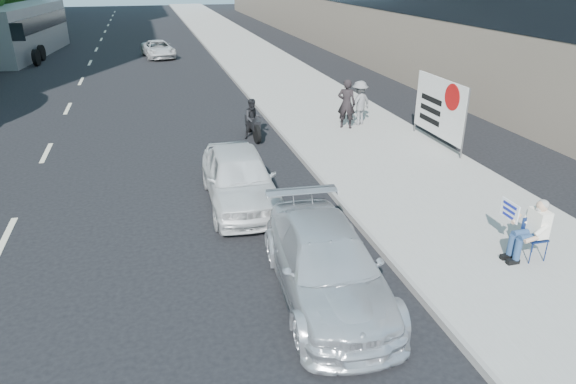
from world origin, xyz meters
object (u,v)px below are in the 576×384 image
object	(u,v)px
jogger	(359,103)
pedestrian_woman	(346,104)
protest_banner	(439,107)
motorcycle	(253,121)
parked_sedan	(327,264)
bus	(24,31)
seated_protester	(531,227)
white_sedan_near	(239,178)
white_sedan_far	(158,49)

from	to	relation	value
jogger	pedestrian_woman	distance (m)	0.70
protest_banner	motorcycle	world-z (taller)	protest_banner
pedestrian_woman	parked_sedan	distance (m)	10.52
jogger	bus	distance (m)	27.06
seated_protester	protest_banner	xyz separation A→B (m)	(2.06, 7.16, 0.53)
jogger	motorcycle	xyz separation A→B (m)	(-4.10, -0.15, -0.34)
jogger	protest_banner	bearing A→B (deg)	95.02
white_sedan_near	white_sedan_far	bearing A→B (deg)	93.81
jogger	white_sedan_far	bearing A→B (deg)	-95.21
seated_protester	jogger	bearing A→B (deg)	87.53
parked_sedan	white_sedan_far	xyz separation A→B (m)	(-1.95, 29.02, -0.10)
motorcycle	parked_sedan	bearing A→B (deg)	-98.56
parked_sedan	white_sedan_near	bearing A→B (deg)	104.37
pedestrian_woman	protest_banner	bearing A→B (deg)	162.59
pedestrian_woman	parked_sedan	bearing A→B (deg)	98.41
seated_protester	bus	xyz separation A→B (m)	(-14.93, 32.30, 0.76)
parked_sedan	white_sedan_far	bearing A→B (deg)	97.76
white_sedan_near	protest_banner	bearing A→B (deg)	21.53
motorcycle	protest_banner	bearing A→B (deg)	-30.19
protest_banner	white_sedan_near	distance (m)	7.69
white_sedan_far	motorcycle	bearing A→B (deg)	-90.20
protest_banner	white_sedan_near	bearing A→B (deg)	-159.65
protest_banner	motorcycle	bearing A→B (deg)	154.65
parked_sedan	white_sedan_near	distance (m)	4.51
jogger	motorcycle	bearing A→B (deg)	-22.41
jogger	protest_banner	world-z (taller)	protest_banner
white_sedan_far	protest_banner	bearing A→B (deg)	-77.11
jogger	parked_sedan	distance (m)	11.03
protest_banner	bus	bearing A→B (deg)	124.04
seated_protester	white_sedan_near	bearing A→B (deg)	138.73
motorcycle	bus	bearing A→B (deg)	111.81
seated_protester	white_sedan_near	world-z (taller)	seated_protester
parked_sedan	motorcycle	world-z (taller)	motorcycle
parked_sedan	white_sedan_near	size ratio (longest dim) A/B	1.07
parked_sedan	pedestrian_woman	bearing A→B (deg)	70.90
protest_banner	jogger	bearing A→B (deg)	119.57
pedestrian_woman	white_sedan_near	distance (m)	7.20
white_sedan_near	bus	size ratio (longest dim) A/B	0.34
pedestrian_woman	protest_banner	distance (m)	3.44
pedestrian_woman	bus	xyz separation A→B (m)	(-14.73, 22.56, 0.58)
parked_sedan	motorcycle	xyz separation A→B (m)	(0.64, 9.81, -0.02)
pedestrian_woman	bus	distance (m)	26.95
jogger	white_sedan_near	xyz separation A→B (m)	(-5.56, -5.53, -0.26)
jogger	parked_sedan	world-z (taller)	jogger
seated_protester	white_sedan_far	bearing A→B (deg)	102.14
seated_protester	jogger	world-z (taller)	jogger
pedestrian_woman	white_sedan_far	size ratio (longest dim) A/B	0.45
bus	seated_protester	bearing A→B (deg)	-57.61
seated_protester	motorcycle	distance (m)	10.53
parked_sedan	white_sedan_near	world-z (taller)	white_sedan_near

